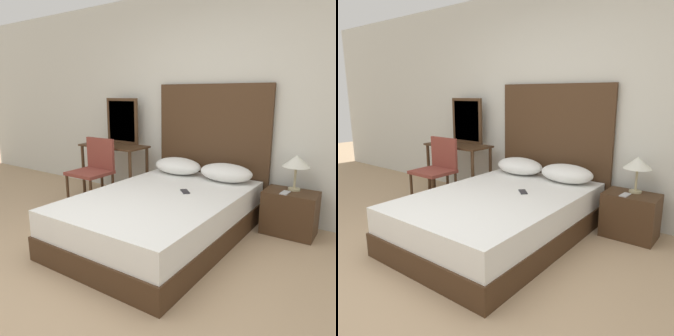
{
  "view_description": "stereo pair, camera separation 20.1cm",
  "coord_description": "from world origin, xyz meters",
  "views": [
    {
      "loc": [
        1.78,
        -1.4,
        1.45
      ],
      "look_at": [
        -0.02,
        1.29,
        0.72
      ],
      "focal_mm": 35.0,
      "sensor_mm": 36.0,
      "label": 1
    },
    {
      "loc": [
        1.94,
        -1.28,
        1.45
      ],
      "look_at": [
        -0.02,
        1.29,
        0.72
      ],
      "focal_mm": 35.0,
      "sensor_mm": 36.0,
      "label": 2
    }
  ],
  "objects": [
    {
      "name": "headboard",
      "position": [
        -0.02,
        2.26,
        0.79
      ],
      "size": [
        1.49,
        0.05,
        1.57
      ],
      "color": "#422B19",
      "rests_on": "ground_plane"
    },
    {
      "name": "vanity_desk",
      "position": [
        -1.37,
        1.94,
        0.61
      ],
      "size": [
        0.97,
        0.44,
        0.75
      ],
      "color": "#422B19",
      "rests_on": "ground_plane"
    },
    {
      "name": "wall_back",
      "position": [
        0.0,
        2.34,
        1.35
      ],
      "size": [
        10.0,
        0.06,
        2.7
      ],
      "color": "silver",
      "rests_on": "ground_plane"
    },
    {
      "name": "vanity_mirror",
      "position": [
        -1.37,
        2.13,
        1.07
      ],
      "size": [
        0.55,
        0.03,
        0.64
      ],
      "color": "#422B19",
      "rests_on": "vanity_desk"
    },
    {
      "name": "phone_on_nightstand",
      "position": [
        1.0,
        1.92,
        0.47
      ],
      "size": [
        0.08,
        0.15,
        0.01
      ],
      "color": "#B7B7BC",
      "rests_on": "nightstand"
    },
    {
      "name": "chair",
      "position": [
        -1.32,
        1.51,
        0.52
      ],
      "size": [
        0.49,
        0.45,
        0.89
      ],
      "color": "brown",
      "rests_on": "ground_plane"
    },
    {
      "name": "bed",
      "position": [
        -0.02,
        1.19,
        0.23
      ],
      "size": [
        1.42,
        2.11,
        0.47
      ],
      "color": "#422B19",
      "rests_on": "ground_plane"
    },
    {
      "name": "phone_on_bed",
      "position": [
        0.13,
        1.38,
        0.47
      ],
      "size": [
        0.16,
        0.16,
        0.01
      ],
      "color": "#232328",
      "rests_on": "bed"
    },
    {
      "name": "pillow_left",
      "position": [
        -0.35,
        2.0,
        0.57
      ],
      "size": [
        0.62,
        0.38,
        0.21
      ],
      "color": "white",
      "rests_on": "bed"
    },
    {
      "name": "pillow_right",
      "position": [
        0.3,
        2.0,
        0.57
      ],
      "size": [
        0.62,
        0.38,
        0.21
      ],
      "color": "white",
      "rests_on": "bed"
    },
    {
      "name": "ground_plane",
      "position": [
        0.0,
        0.0,
        0.0
      ],
      "size": [
        16.0,
        16.0,
        0.0
      ],
      "primitive_type": "plane",
      "color": "tan"
    },
    {
      "name": "nightstand",
      "position": [
        1.04,
        2.01,
        0.23
      ],
      "size": [
        0.53,
        0.36,
        0.46
      ],
      "color": "#422B19",
      "rests_on": "ground_plane"
    },
    {
      "name": "table_lamp",
      "position": [
        1.04,
        2.08,
        0.76
      ],
      "size": [
        0.28,
        0.28,
        0.37
      ],
      "color": "tan",
      "rests_on": "nightstand"
    }
  ]
}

